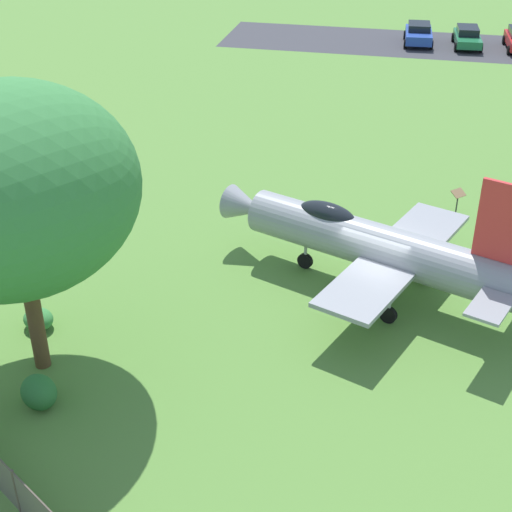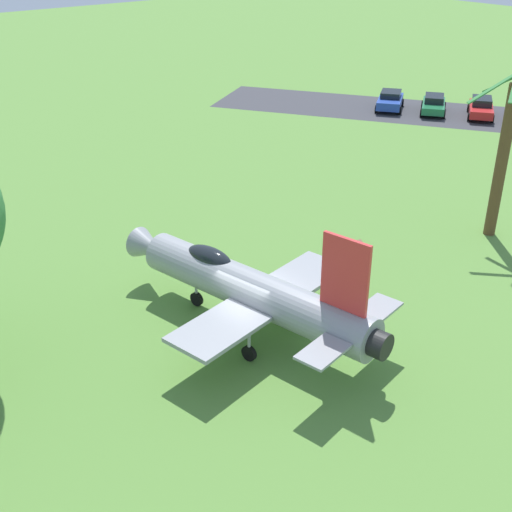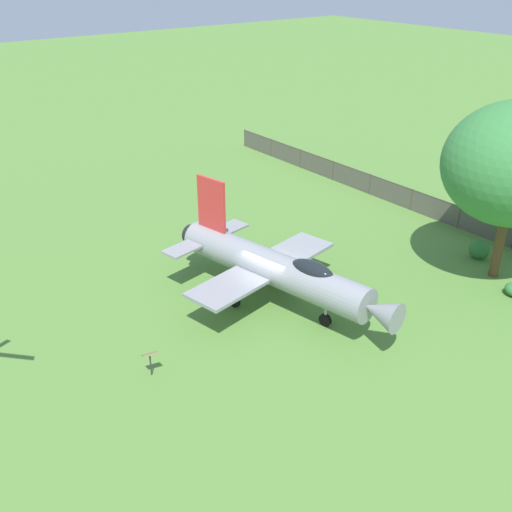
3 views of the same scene
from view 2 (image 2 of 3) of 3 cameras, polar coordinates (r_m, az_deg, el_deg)
ground_plane at (r=25.98m, az=-0.19°, el=-6.59°), size 200.00×200.00×0.00m
parking_strip at (r=57.24m, az=16.87°, el=11.59°), size 38.02×28.27×0.00m
display_jet at (r=25.16m, az=-0.81°, el=-2.70°), size 12.33×8.76×5.31m
palm_tree at (r=34.38m, az=20.54°, el=7.94°), size 3.94×3.92×8.12m
info_plaque at (r=30.82m, az=8.77°, el=0.74°), size 0.51×0.67×1.14m
parked_car_red at (r=57.12m, az=18.89°, el=12.07°), size 4.02×4.62×1.49m
parked_car_green at (r=57.23m, az=15.11°, el=12.57°), size 3.96×4.50×1.39m
parked_car_blue at (r=57.52m, az=11.52°, el=13.07°), size 3.91×4.39×1.47m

